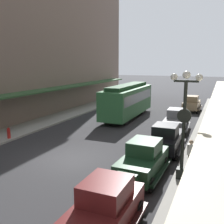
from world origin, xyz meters
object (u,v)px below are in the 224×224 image
(parked_car_5, at_px, (192,103))
(pedestrian_0, at_px, (191,155))
(parked_car_2, at_px, (176,120))
(lamp_post_with_clock, at_px, (184,121))
(parked_car_0, at_px, (166,138))
(parked_car_3, at_px, (143,159))
(streetcar, at_px, (128,99))
(pedestrian_2, at_px, (214,140))
(pedestrian_1, at_px, (217,122))
(fire_hydrant, at_px, (9,133))
(parked_car_4, at_px, (122,97))
(parked_car_1, at_px, (103,209))

(parked_car_5, bearing_deg, pedestrian_0, -83.94)
(parked_car_2, xyz_separation_m, lamp_post_with_clock, (1.82, -9.43, 2.04))
(parked_car_0, distance_m, parked_car_3, 4.14)
(streetcar, relative_size, pedestrian_2, 5.86)
(parked_car_3, height_order, pedestrian_1, parked_car_3)
(parked_car_3, bearing_deg, streetcar, 112.90)
(fire_hydrant, bearing_deg, pedestrian_1, 29.13)
(parked_car_3, height_order, pedestrian_2, parked_car_3)
(parked_car_4, relative_size, pedestrian_0, 2.60)
(fire_hydrant, height_order, pedestrian_0, pedestrian_0)
(parked_car_0, distance_m, parked_car_2, 5.54)
(pedestrian_0, relative_size, pedestrian_2, 1.00)
(parked_car_0, distance_m, fire_hydrant, 11.39)
(lamp_post_with_clock, distance_m, pedestrian_2, 4.95)
(lamp_post_with_clock, bearing_deg, parked_car_4, 118.10)
(parked_car_2, relative_size, parked_car_4, 1.01)
(parked_car_3, xyz_separation_m, parked_car_4, (-9.24, 21.01, 0.00))
(parked_car_2, relative_size, streetcar, 0.45)
(parked_car_5, xyz_separation_m, pedestrian_0, (1.93, -18.14, 0.05))
(parked_car_2, distance_m, parked_car_5, 9.84)
(parked_car_0, distance_m, parked_car_5, 15.37)
(parked_car_5, bearing_deg, streetcar, -132.20)
(parked_car_5, distance_m, streetcar, 8.64)
(parked_car_2, height_order, pedestrian_1, parked_car_2)
(fire_hydrant, distance_m, pedestrian_2, 14.31)
(streetcar, bearing_deg, parked_car_4, 115.09)
(parked_car_0, xyz_separation_m, streetcar, (-5.86, 9.01, 0.96))
(parked_car_5, relative_size, streetcar, 0.45)
(parked_car_4, relative_size, parked_car_5, 1.00)
(parked_car_2, relative_size, parked_car_5, 1.01)
(fire_hydrant, height_order, pedestrian_2, pedestrian_2)
(pedestrian_1, relative_size, pedestrian_2, 1.02)
(parked_car_4, relative_size, lamp_post_with_clock, 0.83)
(parked_car_1, xyz_separation_m, pedestrian_1, (3.12, 14.73, 0.07))
(parked_car_3, distance_m, parked_car_5, 19.50)
(parked_car_1, bearing_deg, fire_hydrant, 147.83)
(parked_car_5, relative_size, pedestrian_2, 2.61)
(parked_car_5, height_order, pedestrian_0, parked_car_5)
(pedestrian_0, distance_m, pedestrian_1, 8.59)
(parked_car_2, distance_m, parked_car_4, 14.66)
(parked_car_1, relative_size, parked_car_2, 0.99)
(lamp_post_with_clock, distance_m, pedestrian_1, 9.95)
(parked_car_3, height_order, parked_car_4, same)
(parked_car_3, bearing_deg, lamp_post_with_clock, 6.90)
(streetcar, bearing_deg, parked_car_0, -56.98)
(parked_car_3, xyz_separation_m, streetcar, (-5.55, 13.14, 0.96))
(parked_car_3, relative_size, parked_car_5, 1.00)
(parked_car_1, bearing_deg, streetcar, 107.34)
(pedestrian_2, bearing_deg, parked_car_4, 127.06)
(parked_car_3, xyz_separation_m, pedestrian_0, (2.14, 1.36, 0.05))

